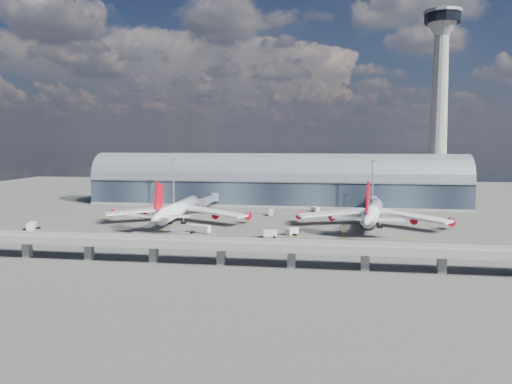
# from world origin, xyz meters

# --- Properties ---
(ground) EXTENTS (500.00, 500.00, 0.00)m
(ground) POSITION_xyz_m (0.00, 0.00, 0.00)
(ground) COLOR #474744
(ground) RESTS_ON ground
(taxi_lines) EXTENTS (200.00, 80.12, 0.01)m
(taxi_lines) POSITION_xyz_m (0.00, 22.11, 0.01)
(taxi_lines) COLOR gold
(taxi_lines) RESTS_ON ground
(terminal) EXTENTS (200.00, 30.00, 28.00)m
(terminal) POSITION_xyz_m (0.00, 77.99, 11.34)
(terminal) COLOR #1D2531
(terminal) RESTS_ON ground
(control_tower) EXTENTS (19.00, 19.00, 103.00)m
(control_tower) POSITION_xyz_m (85.00, 83.00, 51.64)
(control_tower) COLOR gray
(control_tower) RESTS_ON ground
(guideway) EXTENTS (220.00, 8.50, 7.20)m
(guideway) POSITION_xyz_m (-0.00, -55.00, 5.29)
(guideway) COLOR gray
(guideway) RESTS_ON ground
(floodlight_mast_left) EXTENTS (3.00, 0.70, 25.70)m
(floodlight_mast_left) POSITION_xyz_m (-50.00, 55.00, 13.63)
(floodlight_mast_left) COLOR gray
(floodlight_mast_left) RESTS_ON ground
(floodlight_mast_right) EXTENTS (3.00, 0.70, 25.70)m
(floodlight_mast_right) POSITION_xyz_m (50.00, 55.00, 13.63)
(floodlight_mast_right) COLOR gray
(floodlight_mast_right) RESTS_ON ground
(airliner_left) EXTENTS (63.63, 66.83, 20.38)m
(airliner_left) POSITION_xyz_m (-34.08, 11.30, 5.82)
(airliner_left) COLOR white
(airliner_left) RESTS_ON ground
(airliner_right) EXTENTS (63.55, 66.48, 21.11)m
(airliner_right) POSITION_xyz_m (47.09, 14.92, 5.47)
(airliner_right) COLOR white
(airliner_right) RESTS_ON ground
(jet_bridge_left) EXTENTS (4.40, 28.00, 7.25)m
(jet_bridge_left) POSITION_xyz_m (-30.66, 53.12, 5.18)
(jet_bridge_left) COLOR gray
(jet_bridge_left) RESTS_ON ground
(jet_bridge_right) EXTENTS (4.40, 32.00, 7.25)m
(jet_bridge_right) POSITION_xyz_m (50.84, 51.18, 5.18)
(jet_bridge_right) COLOR gray
(jet_bridge_right) RESTS_ON ground
(service_truck_0) EXTENTS (4.83, 7.59, 2.99)m
(service_truck_0) POSITION_xyz_m (-85.70, -13.21, 1.55)
(service_truck_0) COLOR beige
(service_truck_0) RESTS_ON ground
(service_truck_1) EXTENTS (5.27, 3.32, 2.83)m
(service_truck_1) POSITION_xyz_m (8.81, -13.98, 1.43)
(service_truck_1) COLOR beige
(service_truck_1) RESTS_ON ground
(service_truck_2) EXTENTS (8.57, 5.02, 2.99)m
(service_truck_2) POSITION_xyz_m (-18.59, -8.90, 1.56)
(service_truck_2) COLOR beige
(service_truck_2) RESTS_ON ground
(service_truck_3) EXTENTS (4.65, 5.65, 2.61)m
(service_truck_3) POSITION_xyz_m (16.28, -7.43, 1.33)
(service_truck_3) COLOR beige
(service_truck_3) RESTS_ON ground
(service_truck_4) EXTENTS (2.77, 5.08, 2.85)m
(service_truck_4) POSITION_xyz_m (2.80, 37.98, 1.44)
(service_truck_4) COLOR beige
(service_truck_4) RESTS_ON ground
(service_truck_5) EXTENTS (4.37, 5.42, 2.49)m
(service_truck_5) POSITION_xyz_m (22.68, 53.45, 1.27)
(service_truck_5) COLOR beige
(service_truck_5) RESTS_ON ground
(cargo_train_0) EXTENTS (7.99, 3.23, 1.75)m
(cargo_train_0) POSITION_xyz_m (-37.26, -20.86, 0.91)
(cargo_train_0) COLOR gray
(cargo_train_0) RESTS_ON ground
(cargo_train_1) EXTENTS (8.66, 1.84, 1.94)m
(cargo_train_1) POSITION_xyz_m (38.60, -35.12, 1.01)
(cargo_train_1) COLOR gray
(cargo_train_1) RESTS_ON ground
(cargo_train_2) EXTENTS (5.82, 3.00, 1.89)m
(cargo_train_2) POSITION_xyz_m (31.77, -36.90, 0.99)
(cargo_train_2) COLOR gray
(cargo_train_2) RESTS_ON ground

